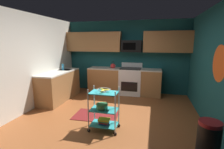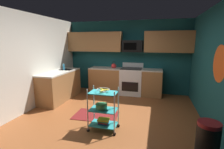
{
  "view_description": "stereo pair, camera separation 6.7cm",
  "coord_description": "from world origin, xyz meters",
  "px_view_note": "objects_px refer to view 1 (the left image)",
  "views": [
    {
      "loc": [
        1.03,
        -3.74,
        1.84
      ],
      "look_at": [
        0.03,
        0.23,
        1.05
      ],
      "focal_mm": 26.98,
      "sensor_mm": 36.0,
      "label": 1
    },
    {
      "loc": [
        1.1,
        -3.72,
        1.84
      ],
      "look_at": [
        0.03,
        0.23,
        1.05
      ],
      "focal_mm": 26.98,
      "sensor_mm": 36.0,
      "label": 2
    }
  ],
  "objects_px": {
    "rolling_cart": "(104,109)",
    "oven_range": "(131,81)",
    "microwave": "(132,46)",
    "mixing_bowl_large": "(102,106)",
    "fruit_bowl": "(104,90)",
    "dish_soap_bottle": "(63,67)",
    "book_stack": "(104,121)",
    "trash_can": "(208,141)",
    "kettle": "(113,66)"
  },
  "relations": [
    {
      "from": "oven_range",
      "to": "trash_can",
      "type": "height_order",
      "value": "oven_range"
    },
    {
      "from": "microwave",
      "to": "rolling_cart",
      "type": "height_order",
      "value": "microwave"
    },
    {
      "from": "kettle",
      "to": "fruit_bowl",
      "type": "bearing_deg",
      "value": -80.06
    },
    {
      "from": "dish_soap_bottle",
      "to": "microwave",
      "type": "bearing_deg",
      "value": 23.84
    },
    {
      "from": "oven_range",
      "to": "kettle",
      "type": "relative_size",
      "value": 4.17
    },
    {
      "from": "kettle",
      "to": "trash_can",
      "type": "height_order",
      "value": "kettle"
    },
    {
      "from": "mixing_bowl_large",
      "to": "book_stack",
      "type": "height_order",
      "value": "mixing_bowl_large"
    },
    {
      "from": "book_stack",
      "to": "mixing_bowl_large",
      "type": "bearing_deg",
      "value": 180.0
    },
    {
      "from": "mixing_bowl_large",
      "to": "kettle",
      "type": "height_order",
      "value": "kettle"
    },
    {
      "from": "microwave",
      "to": "kettle",
      "type": "distance_m",
      "value": 0.96
    },
    {
      "from": "kettle",
      "to": "dish_soap_bottle",
      "type": "bearing_deg",
      "value": -150.79
    },
    {
      "from": "kettle",
      "to": "book_stack",
      "type": "bearing_deg",
      "value": -80.06
    },
    {
      "from": "mixing_bowl_large",
      "to": "dish_soap_bottle",
      "type": "height_order",
      "value": "dish_soap_bottle"
    },
    {
      "from": "fruit_bowl",
      "to": "dish_soap_bottle",
      "type": "relative_size",
      "value": 1.36
    },
    {
      "from": "rolling_cart",
      "to": "trash_can",
      "type": "relative_size",
      "value": 1.39
    },
    {
      "from": "microwave",
      "to": "oven_range",
      "type": "bearing_deg",
      "value": -89.74
    },
    {
      "from": "fruit_bowl",
      "to": "kettle",
      "type": "relative_size",
      "value": 1.03
    },
    {
      "from": "rolling_cart",
      "to": "fruit_bowl",
      "type": "relative_size",
      "value": 3.36
    },
    {
      "from": "microwave",
      "to": "trash_can",
      "type": "distance_m",
      "value": 3.93
    },
    {
      "from": "kettle",
      "to": "trash_can",
      "type": "relative_size",
      "value": 0.4
    },
    {
      "from": "dish_soap_bottle",
      "to": "trash_can",
      "type": "height_order",
      "value": "dish_soap_bottle"
    },
    {
      "from": "book_stack",
      "to": "trash_can",
      "type": "relative_size",
      "value": 0.38
    },
    {
      "from": "oven_range",
      "to": "trash_can",
      "type": "distance_m",
      "value": 3.6
    },
    {
      "from": "rolling_cart",
      "to": "fruit_bowl",
      "type": "xyz_separation_m",
      "value": [
        -0.0,
        0.0,
        0.42
      ]
    },
    {
      "from": "microwave",
      "to": "book_stack",
      "type": "height_order",
      "value": "microwave"
    },
    {
      "from": "microwave",
      "to": "dish_soap_bottle",
      "type": "relative_size",
      "value": 3.5
    },
    {
      "from": "oven_range",
      "to": "book_stack",
      "type": "bearing_deg",
      "value": -93.92
    },
    {
      "from": "trash_can",
      "to": "rolling_cart",
      "type": "bearing_deg",
      "value": 164.2
    },
    {
      "from": "rolling_cart",
      "to": "book_stack",
      "type": "distance_m",
      "value": 0.26
    },
    {
      "from": "book_stack",
      "to": "kettle",
      "type": "bearing_deg",
      "value": 99.94
    },
    {
      "from": "dish_soap_bottle",
      "to": "trash_can",
      "type": "distance_m",
      "value": 4.54
    },
    {
      "from": "microwave",
      "to": "fruit_bowl",
      "type": "relative_size",
      "value": 2.57
    },
    {
      "from": "oven_range",
      "to": "book_stack",
      "type": "distance_m",
      "value": 2.69
    },
    {
      "from": "rolling_cart",
      "to": "mixing_bowl_large",
      "type": "distance_m",
      "value": 0.08
    },
    {
      "from": "trash_can",
      "to": "kettle",
      "type": "bearing_deg",
      "value": 125.98
    },
    {
      "from": "kettle",
      "to": "rolling_cart",
      "type": "bearing_deg",
      "value": -80.06
    },
    {
      "from": "mixing_bowl_large",
      "to": "microwave",
      "type": "bearing_deg",
      "value": 85.35
    },
    {
      "from": "fruit_bowl",
      "to": "mixing_bowl_large",
      "type": "xyz_separation_m",
      "value": [
        -0.04,
        0.0,
        -0.36
      ]
    },
    {
      "from": "microwave",
      "to": "mixing_bowl_large",
      "type": "distance_m",
      "value": 3.02
    },
    {
      "from": "mixing_bowl_large",
      "to": "trash_can",
      "type": "distance_m",
      "value": 1.97
    },
    {
      "from": "microwave",
      "to": "kettle",
      "type": "xyz_separation_m",
      "value": [
        -0.65,
        -0.11,
        -0.7
      ]
    },
    {
      "from": "book_stack",
      "to": "dish_soap_bottle",
      "type": "height_order",
      "value": "dish_soap_bottle"
    },
    {
      "from": "fruit_bowl",
      "to": "trash_can",
      "type": "bearing_deg",
      "value": -15.8
    },
    {
      "from": "fruit_bowl",
      "to": "kettle",
      "type": "distance_m",
      "value": 2.7
    },
    {
      "from": "microwave",
      "to": "dish_soap_bottle",
      "type": "height_order",
      "value": "microwave"
    },
    {
      "from": "mixing_bowl_large",
      "to": "oven_range",
      "type": "bearing_deg",
      "value": 85.16
    },
    {
      "from": "book_stack",
      "to": "dish_soap_bottle",
      "type": "distance_m",
      "value": 2.81
    },
    {
      "from": "book_stack",
      "to": "dish_soap_bottle",
      "type": "bearing_deg",
      "value": 137.59
    },
    {
      "from": "rolling_cart",
      "to": "oven_range",
      "type": "bearing_deg",
      "value": 86.08
    },
    {
      "from": "trash_can",
      "to": "book_stack",
      "type": "bearing_deg",
      "value": 164.2
    }
  ]
}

